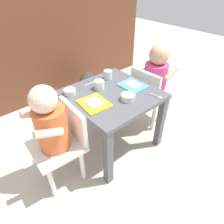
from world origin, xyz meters
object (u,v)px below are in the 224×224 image
at_px(seated_child_right, 155,77).
at_px(food_tray_left, 94,103).
at_px(cereal_bowl_left_side, 128,97).
at_px(spoon_by_right_tray, 157,96).
at_px(cereal_bowl_right_side, 70,91).
at_px(seated_child_left, 53,127).
at_px(water_cup_left, 100,85).
at_px(water_cup_right, 108,75).
at_px(dog, 87,83).
at_px(dining_table, 112,103).
at_px(food_tray_right, 133,85).
at_px(spoon_by_left_tray, 92,83).

height_order(seated_child_right, food_tray_left, seated_child_right).
xyz_separation_m(cereal_bowl_left_side, spoon_by_right_tray, (0.16, -0.10, -0.02)).
bearing_deg(cereal_bowl_right_side, seated_child_left, -140.48).
height_order(water_cup_left, water_cup_right, water_cup_right).
distance_m(water_cup_right, spoon_by_right_tray, 0.40).
relative_size(water_cup_left, water_cup_right, 1.02).
distance_m(seated_child_right, dog, 0.68).
bearing_deg(cereal_bowl_left_side, food_tray_left, 151.53).
height_order(dining_table, seated_child_right, seated_child_right).
relative_size(seated_child_left, cereal_bowl_left_side, 7.76).
bearing_deg(water_cup_left, dog, 64.54).
xyz_separation_m(dog, food_tray_right, (-0.05, -0.63, 0.25)).
height_order(seated_child_left, food_tray_right, seated_child_left).
distance_m(seated_child_right, cereal_bowl_left_side, 0.44).
relative_size(dining_table, food_tray_left, 2.80).
distance_m(dining_table, cereal_bowl_left_side, 0.16).
bearing_deg(spoon_by_right_tray, dining_table, 129.19).
xyz_separation_m(water_cup_left, cereal_bowl_left_side, (0.05, -0.22, -0.01)).
bearing_deg(spoon_by_left_tray, food_tray_left, -123.89).
bearing_deg(spoon_by_right_tray, dog, 87.66).
bearing_deg(food_tray_left, spoon_by_left_tray, 56.11).
relative_size(cereal_bowl_left_side, cereal_bowl_right_side, 1.12).
distance_m(cereal_bowl_right_side, spoon_by_left_tray, 0.19).
height_order(water_cup_right, cereal_bowl_right_side, water_cup_right).
bearing_deg(spoon_by_left_tray, cereal_bowl_left_side, -83.17).
xyz_separation_m(seated_child_right, spoon_by_left_tray, (-0.46, 0.20, 0.03)).
bearing_deg(water_cup_left, dining_table, -74.58).
distance_m(cereal_bowl_left_side, spoon_by_left_tray, 0.32).
xyz_separation_m(seated_child_left, food_tray_right, (0.60, -0.01, 0.04)).
bearing_deg(seated_child_left, cereal_bowl_right_side, 39.52).
xyz_separation_m(seated_child_right, cereal_bowl_right_side, (-0.65, 0.18, 0.05)).
bearing_deg(dog, water_cup_right, -103.41).
bearing_deg(cereal_bowl_right_side, dining_table, -38.97).
bearing_deg(dog, spoon_by_left_tray, -119.76).
bearing_deg(dog, spoon_by_right_tray, -92.34).
bearing_deg(cereal_bowl_left_side, seated_child_right, 15.97).
distance_m(dining_table, spoon_by_right_tray, 0.30).
relative_size(cereal_bowl_left_side, spoon_by_left_tray, 0.87).
bearing_deg(food_tray_left, seated_child_right, 1.84).
bearing_deg(dog, cereal_bowl_left_side, -105.03).
xyz_separation_m(dog, cereal_bowl_left_side, (-0.20, -0.73, 0.27)).
distance_m(dining_table, water_cup_left, 0.14).
distance_m(food_tray_right, water_cup_right, 0.20).
height_order(seated_child_right, cereal_bowl_left_side, seated_child_right).
bearing_deg(dog, cereal_bowl_right_side, -134.64).
bearing_deg(spoon_by_left_tray, dog, 60.24).
bearing_deg(cereal_bowl_right_side, water_cup_left, -22.13).
xyz_separation_m(food_tray_right, water_cup_right, (-0.05, 0.20, 0.02)).
relative_size(dining_table, water_cup_right, 8.60).
relative_size(seated_child_right, cereal_bowl_right_side, 8.65).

